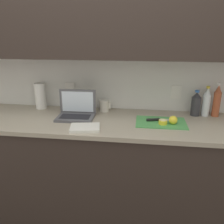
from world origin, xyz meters
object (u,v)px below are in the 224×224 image
at_px(bottle_water_clear, 217,101).
at_px(paper_towel_roll, 40,96).
at_px(bottle_oil_tall, 206,102).
at_px(measuring_cup, 104,106).
at_px(cutting_board, 161,122).
at_px(lemon_whole_beside, 173,120).
at_px(laptop, 76,111).
at_px(lemon_half_cut, 163,122).
at_px(knife, 156,120).
at_px(bottle_green_soda, 196,104).

xyz_separation_m(bottle_water_clear, paper_towel_roll, (-1.60, 0.02, -0.01)).
distance_m(bottle_oil_tall, measuring_cup, 0.90).
bearing_deg(measuring_cup, cutting_board, -24.84).
bearing_deg(paper_towel_roll, bottle_oil_tall, -0.61).
bearing_deg(cutting_board, lemon_whole_beside, -22.88).
height_order(laptop, lemon_half_cut, laptop).
height_order(knife, measuring_cup, measuring_cup).
xyz_separation_m(cutting_board, knife, (-0.04, 0.02, 0.01)).
xyz_separation_m(laptop, paper_towel_roll, (-0.41, 0.20, 0.07)).
bearing_deg(lemon_whole_beside, knife, 155.90).
bearing_deg(measuring_cup, laptop, -137.15).
distance_m(laptop, bottle_oil_tall, 1.12).
height_order(knife, lemon_whole_beside, lemon_whole_beside).
bearing_deg(lemon_whole_beside, cutting_board, 157.12).
bearing_deg(bottle_green_soda, lemon_whole_beside, -129.36).
distance_m(lemon_whole_beside, bottle_oil_tall, 0.41).
distance_m(lemon_half_cut, bottle_water_clear, 0.55).
bearing_deg(measuring_cup, bottle_green_soda, -0.56).
distance_m(knife, paper_towel_roll, 1.11).
bearing_deg(lemon_half_cut, laptop, 172.95).
height_order(cutting_board, bottle_oil_tall, bottle_oil_tall).
bearing_deg(paper_towel_roll, lemon_whole_beside, -13.06).
bearing_deg(lemon_half_cut, bottle_green_soda, 42.87).
xyz_separation_m(lemon_half_cut, paper_towel_roll, (-1.13, 0.29, 0.10)).
xyz_separation_m(measuring_cup, paper_towel_roll, (-0.61, 0.01, 0.07)).
distance_m(measuring_cup, paper_towel_roll, 0.62).
bearing_deg(bottle_water_clear, bottle_green_soda, -180.00).
bearing_deg(laptop, measuring_cup, 41.40).
height_order(lemon_whole_beside, bottle_water_clear, bottle_water_clear).
height_order(lemon_whole_beside, paper_towel_roll, paper_towel_roll).
xyz_separation_m(lemon_half_cut, measuring_cup, (-0.52, 0.28, 0.03)).
relative_size(bottle_oil_tall, measuring_cup, 2.41).
relative_size(knife, paper_towel_roll, 1.03).
bearing_deg(bottle_water_clear, bottle_oil_tall, 180.00).
bearing_deg(measuring_cup, bottle_water_clear, -0.46).
distance_m(lemon_half_cut, bottle_oil_tall, 0.48).
bearing_deg(laptop, cutting_board, -4.70).
height_order(lemon_whole_beside, bottle_oil_tall, bottle_oil_tall).
xyz_separation_m(knife, lemon_whole_beside, (0.13, -0.06, 0.02)).
bearing_deg(paper_towel_roll, knife, -11.68).
relative_size(cutting_board, lemon_half_cut, 6.03).
distance_m(laptop, bottle_green_soda, 1.04).
bearing_deg(bottle_oil_tall, knife, -154.08).
xyz_separation_m(cutting_board, lemon_whole_beside, (0.09, -0.04, 0.04)).
xyz_separation_m(lemon_whole_beside, bottle_green_soda, (0.22, 0.26, 0.06)).
distance_m(bottle_green_soda, bottle_oil_tall, 0.09).
relative_size(laptop, measuring_cup, 2.91).
height_order(lemon_half_cut, bottle_green_soda, bottle_green_soda).
bearing_deg(measuring_cup, bottle_oil_tall, -0.50).
bearing_deg(lemon_whole_beside, lemon_half_cut, -172.26).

